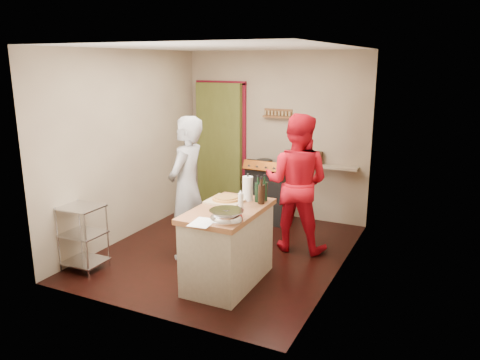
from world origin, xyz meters
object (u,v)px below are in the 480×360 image
person_red (297,183)px  stove (269,192)px  person_stripe (187,188)px  wire_shelving (83,234)px  island (228,244)px

person_red → stove: bearing=-53.1°
person_red → person_stripe: bearing=33.3°
wire_shelving → person_red: size_ratio=0.44×
person_stripe → person_red: (1.15, 0.83, 0.00)m
stove → person_red: 1.26m
wire_shelving → island: 1.78m
stove → wire_shelving: size_ratio=1.26×
wire_shelving → person_red: (2.07, 1.71, 0.46)m
island → person_stripe: size_ratio=0.71×
stove → island: (0.40, -2.19, 0.02)m
person_stripe → island: bearing=56.2°
person_stripe → person_red: person_red is taller
wire_shelving → person_red: 2.73m
wire_shelving → person_stripe: person_stripe is taller
island → person_red: bearing=75.0°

